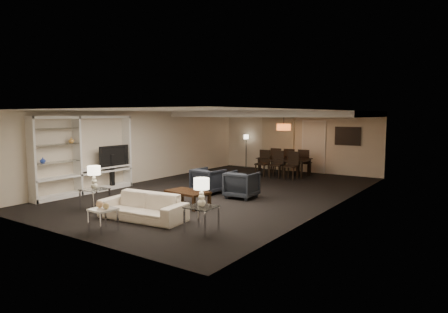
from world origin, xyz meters
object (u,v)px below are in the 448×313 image
floor_speaker (112,172)px  side_table_left (95,199)px  chair_nr (291,166)px  dining_table (284,167)px  chair_nl (262,163)px  armchair_left (208,181)px  chair_fr (305,162)px  marble_table (103,220)px  vase_amber (71,140)px  coffee_table (188,199)px  vase_blue (43,160)px  chair_fm (291,161)px  pendant_light (284,127)px  television (112,156)px  table_lamp_left (94,177)px  floor_lamp (246,151)px  armchair_right (242,185)px  chair_fl (278,160)px  sofa (143,206)px  chair_nm (276,164)px  side_table_right (202,219)px  table_lamp_right (202,192)px

floor_speaker → side_table_left: bearing=-47.5°
chair_nr → dining_table: bearing=133.1°
chair_nr → chair_nl: bearing=-179.6°
armchair_left → chair_fr: 5.23m
dining_table → chair_fr: 0.90m
marble_table → vase_amber: size_ratio=2.85×
side_table_left → dining_table: dining_table is taller
coffee_table → floor_speaker: (-3.54, 0.48, 0.35)m
vase_blue → chair_fm: size_ratio=0.16×
pendant_light → television: 6.29m
television → dining_table: bearing=-30.8°
table_lamp_left → floor_lamp: 9.02m
armchair_right → chair_fm: chair_fm is taller
vase_amber → chair_fl: vase_amber is taller
armchair_left → chair_fl: 5.15m
chair_fm → sofa: bearing=89.7°
armchair_left → vase_amber: bearing=44.5°
vase_blue → vase_amber: size_ratio=0.97×
sofa → television: size_ratio=1.82×
pendant_light → side_table_left: (-1.66, -7.26, -1.66)m
floor_lamp → coffee_table: bearing=-69.8°
chair_fm → floor_lamp: bearing=-14.2°
marble_table → chair_nm: 8.25m
armchair_left → marble_table: (0.60, -4.40, -0.15)m
sofa → chair_fr: (0.34, 8.44, 0.21)m
coffee_table → floor_speaker: 3.59m
sofa → vase_amber: vase_amber is taller
floor_speaker → chair_fm: (3.27, 6.36, -0.05)m
armchair_right → chair_fm: bearing=-84.3°
floor_speaker → chair_fl: bearing=68.4°
marble_table → side_table_right: bearing=32.9°
armchair_right → chair_fl: (-1.46, 5.14, 0.13)m
sofa → television: television is taller
armchair_left → vase_blue: size_ratio=5.26×
armchair_left → chair_nr: (0.94, 3.84, 0.13)m
coffee_table → chair_fr: chair_fr is taller
chair_nm → vase_blue: bearing=-120.2°
armchair_right → chair_fl: size_ratio=0.82×
chair_nr → chair_fl: size_ratio=1.00×
chair_nl → floor_lamp: bearing=135.8°
table_lamp_right → floor_lamp: bearing=116.2°
coffee_table → table_lamp_left: table_lamp_left is taller
vase_blue → vase_amber: (0.00, 0.91, 0.50)m
side_table_left → vase_blue: vase_blue is taller
coffee_table → television: television is taller
chair_nm → vase_amber: bearing=-123.2°
chair_nr → armchair_left: bearing=-103.3°
chair_nm → marble_table: bearing=-93.5°
vase_amber → marble_table: bearing=-26.6°
dining_table → chair_fl: bearing=129.4°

